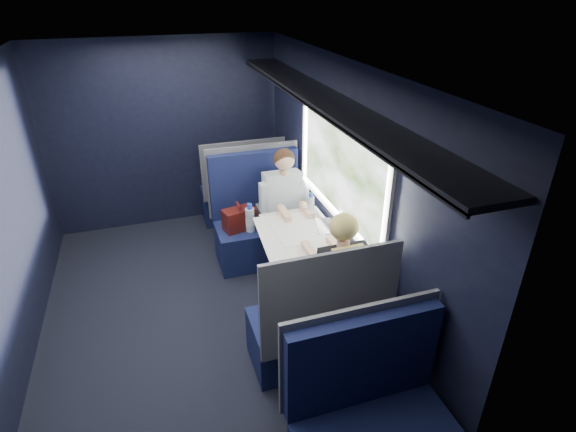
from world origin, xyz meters
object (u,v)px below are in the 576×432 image
object	(u,v)px
seat_bay_far	(316,325)
seat_row_front	(242,192)
man	(286,203)
laptop	(334,220)
seat_row_back	(369,421)
bottle_small	(311,205)
table	(301,241)
seat_bay_near	(259,224)
woman	(338,275)
cup	(307,211)

from	to	relation	value
seat_bay_far	seat_row_front	xyz separation A→B (m)	(0.00, 2.67, -0.00)
man	laptop	distance (m)	0.71
seat_row_back	bottle_small	xyz separation A→B (m)	(0.40, 2.13, 0.44)
table	seat_bay_near	xyz separation A→B (m)	(-0.19, 0.87, -0.24)
seat_row_front	bottle_small	distance (m)	1.58
seat_bay_far	laptop	distance (m)	1.13
table	seat_row_back	xyz separation A→B (m)	(-0.18, -1.80, -0.25)
seat_bay_far	man	world-z (taller)	man
table	seat_row_back	size ratio (longest dim) A/B	0.86
seat_bay_far	man	xyz separation A→B (m)	(0.25, 1.57, 0.30)
seat_row_front	woman	distance (m)	2.54
table	bottle_small	size ratio (longest dim) A/B	4.09
seat_bay_far	seat_row_back	bearing A→B (deg)	-90.00
seat_row_front	cup	distance (m)	1.54
bottle_small	table	bearing A→B (deg)	-122.68
woman	cup	size ratio (longest dim) A/B	15.73
table	seat_row_front	bearing A→B (deg)	95.80
seat_bay_far	bottle_small	xyz separation A→B (m)	(0.40, 1.21, 0.43)
woman	man	bearing A→B (deg)	90.00
cup	woman	bearing A→B (deg)	-96.39
table	woman	xyz separation A→B (m)	(0.07, -0.71, 0.06)
table	seat_bay_near	distance (m)	0.92
table	cup	world-z (taller)	cup
seat_row_back	laptop	size ratio (longest dim) A/B	3.26
seat_row_back	seat_bay_far	bearing A→B (deg)	90.00
table	man	xyz separation A→B (m)	(0.07, 0.70, 0.06)
seat_row_back	cup	bearing A→B (deg)	80.26
seat_bay_far	laptop	xyz separation A→B (m)	(0.53, 0.92, 0.39)
seat_row_front	laptop	distance (m)	1.87
laptop	seat_bay_far	bearing A→B (deg)	-119.98
table	seat_bay_near	size ratio (longest dim) A/B	0.79
woman	bottle_small	world-z (taller)	woman
seat_bay_near	man	distance (m)	0.43
bottle_small	cup	world-z (taller)	bottle_small
seat_bay_near	cup	bearing A→B (deg)	-53.65
seat_bay_near	cup	size ratio (longest dim) A/B	14.99
table	seat_bay_far	size ratio (longest dim) A/B	0.79
seat_bay_far	man	bearing A→B (deg)	80.97
cup	laptop	bearing A→B (deg)	-61.85
laptop	table	bearing A→B (deg)	-172.28
seat_row_front	bottle_small	bearing A→B (deg)	-74.74
laptop	seat_row_back	bearing A→B (deg)	-106.10
seat_bay_near	man	size ratio (longest dim) A/B	0.95
laptop	seat_bay_near	bearing A→B (deg)	123.48
woman	laptop	distance (m)	0.81
seat_bay_far	cup	xyz separation A→B (m)	(0.37, 1.23, 0.37)
table	cup	size ratio (longest dim) A/B	11.90
woman	laptop	world-z (taller)	woman
seat_bay_near	seat_row_back	world-z (taller)	seat_bay_near
laptop	cup	distance (m)	0.35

